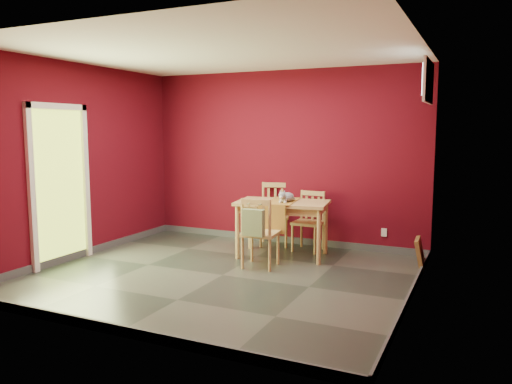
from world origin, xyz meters
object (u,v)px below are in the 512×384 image
at_px(tote_bag, 253,222).
at_px(picture_frame, 420,254).
at_px(chair_far_left, 275,213).
at_px(cat, 287,195).
at_px(dining_table, 283,208).
at_px(chair_far_right, 309,220).
at_px(chair_near, 259,232).

relative_size(tote_bag, picture_frame, 0.98).
distance_m(chair_far_left, cat, 0.92).
bearing_deg(dining_table, cat, -28.11).
bearing_deg(picture_frame, cat, -175.28).
bearing_deg(tote_bag, dining_table, 87.21).
relative_size(chair_far_left, chair_far_right, 1.10).
height_order(dining_table, chair_far_left, chair_far_left).
xyz_separation_m(chair_far_left, chair_near, (0.34, -1.32, -0.02)).
distance_m(dining_table, chair_near, 0.70).
xyz_separation_m(chair_far_right, chair_near, (-0.28, -1.18, 0.02)).
bearing_deg(chair_far_right, chair_near, -103.47).
xyz_separation_m(chair_far_left, chair_far_right, (0.62, -0.14, -0.04)).
bearing_deg(picture_frame, chair_far_right, 166.05).
height_order(chair_far_left, chair_far_right, chair_far_left).
height_order(chair_far_left, cat, cat).
bearing_deg(chair_far_right, chair_far_left, 167.17).
bearing_deg(chair_far_right, dining_table, -113.68).
height_order(chair_far_left, chair_near, chair_far_left).
relative_size(cat, picture_frame, 0.91).
bearing_deg(cat, chair_far_right, 59.37).
relative_size(dining_table, tote_bag, 3.35).
xyz_separation_m(tote_bag, picture_frame, (1.90, 0.99, -0.43)).
xyz_separation_m(dining_table, picture_frame, (1.86, 0.11, -0.49)).
xyz_separation_m(chair_far_left, picture_frame, (2.25, -0.55, -0.29)).
bearing_deg(chair_near, tote_bag, -86.43).
height_order(chair_near, cat, cat).
height_order(dining_table, picture_frame, dining_table).
relative_size(chair_far_left, chair_near, 1.04).
bearing_deg(dining_table, chair_far_right, 66.32).
relative_size(chair_far_left, cat, 2.56).
distance_m(chair_far_left, chair_far_right, 0.63).
distance_m(chair_near, cat, 0.76).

